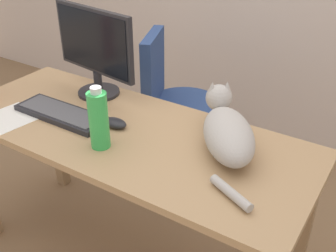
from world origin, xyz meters
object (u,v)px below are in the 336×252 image
(cat, at_px, (227,131))
(water_bottle, at_px, (99,120))
(monitor, at_px, (95,49))
(computer_mouse, at_px, (114,123))
(keyboard, at_px, (62,114))
(office_chair, at_px, (176,120))

(cat, relative_size, water_bottle, 2.04)
(monitor, distance_m, computer_mouse, 0.40)
(keyboard, distance_m, cat, 0.74)
(water_bottle, bearing_deg, keyboard, 163.29)
(monitor, height_order, cat, monitor)
(computer_mouse, relative_size, water_bottle, 0.44)
(office_chair, distance_m, monitor, 0.78)
(computer_mouse, bearing_deg, office_chair, 100.66)
(office_chair, bearing_deg, water_bottle, -77.99)
(keyboard, xyz_separation_m, water_bottle, (0.30, -0.09, 0.10))
(computer_mouse, bearing_deg, monitor, 141.93)
(computer_mouse, bearing_deg, cat, 11.87)
(office_chair, relative_size, keyboard, 2.11)
(monitor, bearing_deg, cat, -8.73)
(office_chair, distance_m, cat, 0.96)
(monitor, relative_size, cat, 0.94)
(office_chair, xyz_separation_m, keyboard, (-0.12, -0.77, 0.36))
(cat, distance_m, computer_mouse, 0.48)
(monitor, relative_size, water_bottle, 1.91)
(office_chair, distance_m, computer_mouse, 0.82)
(office_chair, bearing_deg, monitor, -104.80)
(office_chair, distance_m, keyboard, 0.86)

